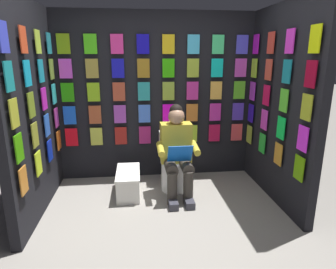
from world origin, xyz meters
name	(u,v)px	position (x,y,z in m)	size (l,w,h in m)	color
ground_plane	(170,242)	(0.00, 0.00, 0.00)	(30.00, 30.00, 0.00)	gray
display_wall_back	(156,97)	(0.00, -1.76, 1.20)	(2.92, 0.14, 2.39)	black
display_wall_left	(280,105)	(-1.46, -0.85, 1.20)	(0.14, 1.71, 2.39)	black
display_wall_right	(31,110)	(1.46, -0.85, 1.20)	(0.14, 1.71, 2.39)	black
toilet	(174,165)	(-0.21, -1.25, 0.33)	(0.41, 0.56, 0.77)	white
person_reading	(177,151)	(-0.21, -1.02, 0.60)	(0.53, 0.68, 1.19)	gold
comic_longbox_near	(128,183)	(0.43, -1.10, 0.16)	(0.31, 0.65, 0.32)	white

